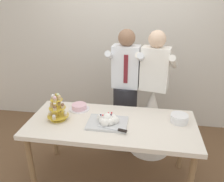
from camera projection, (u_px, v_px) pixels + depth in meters
The scene contains 9 objects.
ground_plane at pixel (112, 178), 2.72m from camera, with size 8.00×8.00×0.00m, color brown.
rear_wall at pixel (126, 36), 3.45m from camera, with size 5.20×0.10×2.90m, color beige.
dessert_table at pixel (111, 128), 2.45m from camera, with size 1.80×0.80×0.78m.
cupcake_stand at pixel (57, 109), 2.43m from camera, with size 0.23×0.23×0.31m.
main_cake_tray at pixel (108, 121), 2.37m from camera, with size 0.43×0.33×0.12m.
plate_stack at pixel (179, 118), 2.40m from camera, with size 0.19×0.19×0.09m.
round_cake at pixel (79, 107), 2.68m from camera, with size 0.24×0.24×0.06m.
person_groom at pixel (125, 98), 3.04m from camera, with size 0.49×0.52×1.66m.
person_bride at pixel (152, 112), 3.02m from camera, with size 0.57×0.57×1.66m.
Camera 1 is at (0.33, -2.06, 2.04)m, focal length 36.20 mm.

